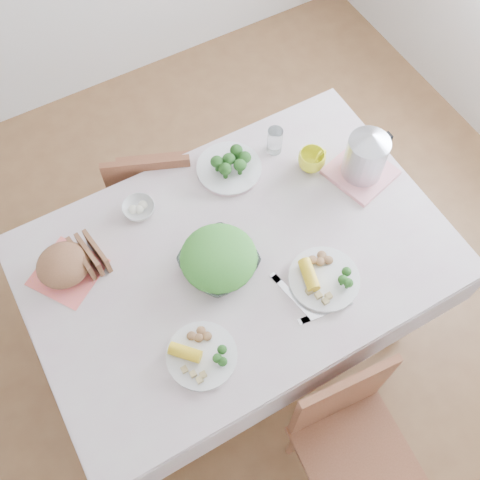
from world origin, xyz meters
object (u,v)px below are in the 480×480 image
chair_far (154,178)px  yellow_mug (311,160)px  chair_near (358,452)px  electric_kettle (366,154)px  dining_table (238,297)px  salad_bowl (219,262)px  dinner_plate_left (202,356)px  dinner_plate_right (324,279)px

chair_far → yellow_mug: size_ratio=7.57×
chair_near → electric_kettle: bearing=62.1°
dining_table → yellow_mug: 0.64m
chair_far → yellow_mug: bearing=159.6°
chair_near → salad_bowl: size_ratio=3.29×
chair_near → yellow_mug: size_ratio=7.82×
chair_far → salad_bowl: chair_far is taller
salad_bowl → electric_kettle: size_ratio=1.16×
chair_near → yellow_mug: 1.08m
chair_near → salad_bowl: chair_near is taller
chair_far → chair_near: bearing=117.3°
dining_table → chair_near: bearing=-85.6°
dinner_plate_left → electric_kettle: size_ratio=1.07×
salad_bowl → dinner_plate_left: 0.33m
salad_bowl → dinner_plate_left: (-0.21, -0.26, -0.02)m
salad_bowl → yellow_mug: (0.52, 0.21, 0.01)m
dining_table → dinner_plate_left: bearing=-136.7°
chair_far → dinner_plate_right: (0.28, -0.90, 0.31)m
dining_table → electric_kettle: bearing=7.3°
chair_far → dinner_plate_right: chair_far is taller
chair_near → electric_kettle: 1.07m
dinner_plate_left → dinner_plate_right: same height
dining_table → salad_bowl: bearing=-174.1°
yellow_mug → electric_kettle: 0.21m
salad_bowl → dinner_plate_right: (0.29, -0.23, -0.02)m
dinner_plate_left → electric_kettle: bearing=21.5°
dinner_plate_left → yellow_mug: yellow_mug is taller
dinner_plate_left → dinner_plate_right: 0.50m
salad_bowl → dinner_plate_right: salad_bowl is taller
salad_bowl → yellow_mug: size_ratio=2.38×
chair_near → dinner_plate_left: size_ratio=3.58×
dinner_plate_right → yellow_mug: (0.23, 0.44, 0.03)m
dining_table → dinner_plate_right: bearing=-48.4°
chair_far → dinner_plate_left: size_ratio=3.46×
dinner_plate_left → dinner_plate_right: size_ratio=0.93×
chair_far → dining_table: bearing=117.9°
salad_bowl → chair_far: bearing=88.6°
dinner_plate_right → yellow_mug: bearing=62.5°
chair_far → yellow_mug: chair_far is taller
dining_table → yellow_mug: yellow_mug is taller
chair_near → dinner_plate_left: bearing=130.2°
dining_table → chair_far: bearing=95.5°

